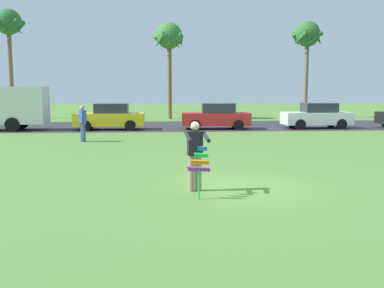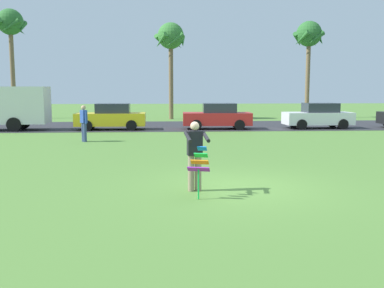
{
  "view_description": "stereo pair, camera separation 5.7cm",
  "coord_description": "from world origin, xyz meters",
  "px_view_note": "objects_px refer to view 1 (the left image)",
  "views": [
    {
      "loc": [
        -1.96,
        -11.05,
        2.55
      ],
      "look_at": [
        -1.11,
        0.68,
        1.05
      ],
      "focal_mm": 41.36,
      "sensor_mm": 36.0,
      "label": 1
    },
    {
      "loc": [
        -1.9,
        -11.06,
        2.55
      ],
      "look_at": [
        -1.11,
        0.68,
        1.05
      ],
      "focal_mm": 41.36,
      "sensor_mm": 36.0,
      "label": 2
    }
  ],
  "objects_px": {
    "kite_held": "(200,164)",
    "parked_car_red": "(216,117)",
    "palm_tree_left_near": "(9,27)",
    "person_kite_flyer": "(195,153)",
    "palm_tree_centre_far": "(307,38)",
    "parked_car_white": "(317,116)",
    "parked_car_yellow": "(110,117)",
    "palm_tree_right_near": "(169,40)",
    "person_walker_near": "(83,122)"
  },
  "relations": [
    {
      "from": "parked_car_red",
      "to": "palm_tree_right_near",
      "type": "bearing_deg",
      "value": 106.45
    },
    {
      "from": "person_kite_flyer",
      "to": "palm_tree_right_near",
      "type": "xyz_separation_m",
      "value": [
        -0.07,
        25.52,
        5.43
      ]
    },
    {
      "from": "parked_car_red",
      "to": "parked_car_white",
      "type": "relative_size",
      "value": 1.01
    },
    {
      "from": "parked_car_red",
      "to": "palm_tree_right_near",
      "type": "distance_m",
      "value": 11.0
    },
    {
      "from": "palm_tree_centre_far",
      "to": "person_walker_near",
      "type": "height_order",
      "value": "palm_tree_centre_far"
    },
    {
      "from": "kite_held",
      "to": "parked_car_red",
      "type": "distance_m",
      "value": 17.3
    },
    {
      "from": "person_kite_flyer",
      "to": "palm_tree_centre_far",
      "type": "relative_size",
      "value": 0.21
    },
    {
      "from": "person_kite_flyer",
      "to": "parked_car_red",
      "type": "bearing_deg",
      "value": 80.97
    },
    {
      "from": "kite_held",
      "to": "parked_car_yellow",
      "type": "height_order",
      "value": "parked_car_yellow"
    },
    {
      "from": "palm_tree_right_near",
      "to": "person_walker_near",
      "type": "bearing_deg",
      "value": -106.42
    },
    {
      "from": "parked_car_white",
      "to": "palm_tree_centre_far",
      "type": "distance_m",
      "value": 11.57
    },
    {
      "from": "parked_car_white",
      "to": "palm_tree_centre_far",
      "type": "xyz_separation_m",
      "value": [
        2.44,
        9.65,
        5.89
      ]
    },
    {
      "from": "person_kite_flyer",
      "to": "palm_tree_left_near",
      "type": "bearing_deg",
      "value": 115.85
    },
    {
      "from": "palm_tree_left_near",
      "to": "palm_tree_right_near",
      "type": "height_order",
      "value": "palm_tree_left_near"
    },
    {
      "from": "parked_car_white",
      "to": "kite_held",
      "type": "bearing_deg",
      "value": -117.56
    },
    {
      "from": "kite_held",
      "to": "parked_car_yellow",
      "type": "distance_m",
      "value": 17.57
    },
    {
      "from": "person_kite_flyer",
      "to": "kite_held",
      "type": "height_order",
      "value": "person_kite_flyer"
    },
    {
      "from": "palm_tree_left_near",
      "to": "palm_tree_right_near",
      "type": "distance_m",
      "value": 13.1
    },
    {
      "from": "kite_held",
      "to": "person_walker_near",
      "type": "bearing_deg",
      "value": 112.35
    },
    {
      "from": "kite_held",
      "to": "palm_tree_centre_far",
      "type": "distance_m",
      "value": 29.67
    },
    {
      "from": "person_kite_flyer",
      "to": "person_walker_near",
      "type": "xyz_separation_m",
      "value": [
        -4.51,
        10.45,
        -0.02
      ]
    },
    {
      "from": "palm_tree_left_near",
      "to": "palm_tree_right_near",
      "type": "xyz_separation_m",
      "value": [
        12.98,
        -1.41,
        -1.08
      ]
    },
    {
      "from": "parked_car_yellow",
      "to": "parked_car_red",
      "type": "bearing_deg",
      "value": -0.01
    },
    {
      "from": "person_walker_near",
      "to": "kite_held",
      "type": "bearing_deg",
      "value": -67.65
    },
    {
      "from": "parked_car_red",
      "to": "parked_car_white",
      "type": "xyz_separation_m",
      "value": [
        6.39,
        0.0,
        0.0
      ]
    },
    {
      "from": "person_kite_flyer",
      "to": "parked_car_yellow",
      "type": "bearing_deg",
      "value": 103.36
    },
    {
      "from": "parked_car_white",
      "to": "palm_tree_left_near",
      "type": "distance_m",
      "value": 25.31
    },
    {
      "from": "parked_car_yellow",
      "to": "person_walker_near",
      "type": "bearing_deg",
      "value": -95.74
    },
    {
      "from": "person_kite_flyer",
      "to": "kite_held",
      "type": "bearing_deg",
      "value": -84.59
    },
    {
      "from": "person_walker_near",
      "to": "palm_tree_left_near",
      "type": "bearing_deg",
      "value": 117.39
    },
    {
      "from": "person_kite_flyer",
      "to": "palm_tree_centre_far",
      "type": "distance_m",
      "value": 29.06
    },
    {
      "from": "palm_tree_right_near",
      "to": "palm_tree_left_near",
      "type": "bearing_deg",
      "value": 173.8
    },
    {
      "from": "parked_car_yellow",
      "to": "parked_car_red",
      "type": "relative_size",
      "value": 0.99
    },
    {
      "from": "palm_tree_right_near",
      "to": "parked_car_red",
      "type": "bearing_deg",
      "value": -73.55
    },
    {
      "from": "kite_held",
      "to": "person_walker_near",
      "type": "xyz_separation_m",
      "value": [
        -4.57,
        11.12,
        0.14
      ]
    },
    {
      "from": "palm_tree_left_near",
      "to": "palm_tree_right_near",
      "type": "relative_size",
      "value": 1.15
    },
    {
      "from": "person_kite_flyer",
      "to": "parked_car_white",
      "type": "xyz_separation_m",
      "value": [
        9.0,
        16.45,
        -0.18
      ]
    },
    {
      "from": "parked_car_white",
      "to": "palm_tree_left_near",
      "type": "xyz_separation_m",
      "value": [
        -22.05,
        10.49,
        6.68
      ]
    },
    {
      "from": "parked_car_white",
      "to": "palm_tree_left_near",
      "type": "height_order",
      "value": "palm_tree_left_near"
    },
    {
      "from": "parked_car_white",
      "to": "palm_tree_right_near",
      "type": "height_order",
      "value": "palm_tree_right_near"
    },
    {
      "from": "palm_tree_centre_far",
      "to": "person_walker_near",
      "type": "xyz_separation_m",
      "value": [
        -15.95,
        -15.65,
        -5.73
      ]
    },
    {
      "from": "parked_car_red",
      "to": "palm_tree_centre_far",
      "type": "height_order",
      "value": "palm_tree_centre_far"
    },
    {
      "from": "parked_car_white",
      "to": "palm_tree_right_near",
      "type": "bearing_deg",
      "value": 134.97
    },
    {
      "from": "parked_car_red",
      "to": "parked_car_white",
      "type": "distance_m",
      "value": 6.39
    },
    {
      "from": "person_kite_flyer",
      "to": "palm_tree_left_near",
      "type": "distance_m",
      "value": 30.63
    },
    {
      "from": "palm_tree_right_near",
      "to": "palm_tree_centre_far",
      "type": "height_order",
      "value": "palm_tree_centre_far"
    },
    {
      "from": "parked_car_white",
      "to": "parked_car_yellow",
      "type": "bearing_deg",
      "value": -180.0
    },
    {
      "from": "parked_car_red",
      "to": "palm_tree_left_near",
      "type": "bearing_deg",
      "value": 146.19
    },
    {
      "from": "palm_tree_left_near",
      "to": "palm_tree_centre_far",
      "type": "relative_size",
      "value": 1.11
    },
    {
      "from": "palm_tree_left_near",
      "to": "palm_tree_centre_far",
      "type": "height_order",
      "value": "palm_tree_left_near"
    }
  ]
}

